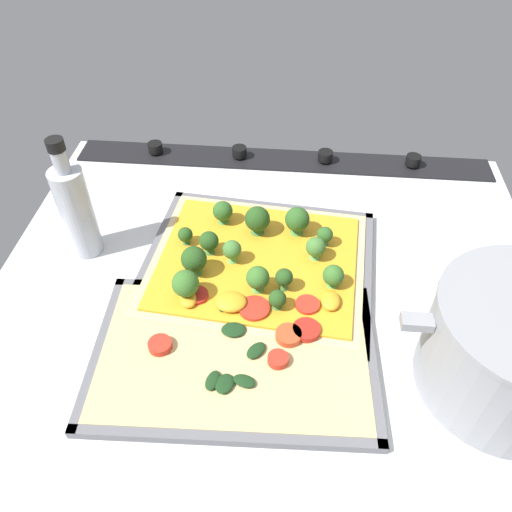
{
  "coord_description": "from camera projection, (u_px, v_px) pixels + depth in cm",
  "views": [
    {
      "loc": [
        -2.38,
        50.24,
        55.79
      ],
      "look_at": [
        2.08,
        0.29,
        6.37
      ],
      "focal_mm": 35.54,
      "sensor_mm": 36.0,
      "label": 1
    }
  ],
  "objects": [
    {
      "name": "oil_bottle",
      "position": [
        76.0,
        209.0,
        0.75
      ],
      "size": [
        4.89,
        4.89,
        20.01
      ],
      "color": "#B7BCC6",
      "rests_on": "ground_plane"
    },
    {
      "name": "broccoli_pizza",
      "position": [
        255.0,
        260.0,
        0.76
      ],
      "size": [
        34.07,
        29.98,
        6.16
      ],
      "color": "#D3B77F",
      "rests_on": "baking_tray_front"
    },
    {
      "name": "stove_control_panel",
      "position": [
        282.0,
        159.0,
        0.98
      ],
      "size": [
        79.27,
        7.0,
        2.6
      ],
      "color": "black",
      "rests_on": "ground_plane"
    },
    {
      "name": "veggie_pizza_back",
      "position": [
        237.0,
        350.0,
        0.66
      ],
      "size": [
        34.88,
        22.85,
        1.9
      ],
      "color": "tan",
      "rests_on": "baking_tray_back"
    },
    {
      "name": "baking_tray_front",
      "position": [
        257.0,
        267.0,
        0.77
      ],
      "size": [
        36.67,
        32.59,
        1.3
      ],
      "color": "slate",
      "rests_on": "ground_plane"
    },
    {
      "name": "baking_tray_back",
      "position": [
        234.0,
        356.0,
        0.66
      ],
      "size": [
        37.37,
        25.35,
        1.3
      ],
      "color": "slate",
      "rests_on": "ground_plane"
    },
    {
      "name": "ground_plane",
      "position": [
        270.0,
        293.0,
        0.76
      ],
      "size": [
        82.57,
        72.54,
        3.0
      ],
      "primitive_type": "cube",
      "color": "silver"
    }
  ]
}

